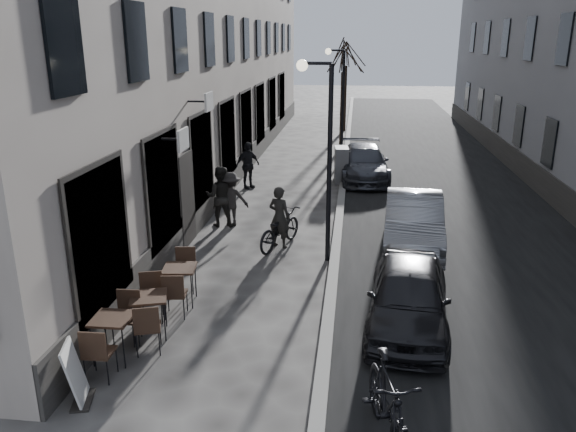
% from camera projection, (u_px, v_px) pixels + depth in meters
% --- Properties ---
extents(ground, '(120.00, 120.00, 0.00)m').
position_uv_depth(ground, '(307.00, 401.00, 9.06)').
color(ground, '#353330').
rests_on(ground, ground).
extents(road, '(7.30, 60.00, 0.00)m').
position_uv_depth(road, '(431.00, 175.00, 23.74)').
color(road, black).
rests_on(road, ground).
extents(kerb, '(0.25, 60.00, 0.12)m').
position_uv_depth(kerb, '(344.00, 171.00, 24.14)').
color(kerb, gray).
rests_on(kerb, ground).
extents(streetlamp_near, '(0.90, 0.28, 5.09)m').
position_uv_depth(streetlamp_near, '(323.00, 141.00, 13.78)').
color(streetlamp_near, black).
rests_on(streetlamp_near, ground).
extents(streetlamp_far, '(0.90, 0.28, 5.09)m').
position_uv_depth(streetlamp_far, '(339.00, 93.00, 25.11)').
color(streetlamp_far, black).
rests_on(streetlamp_far, ground).
extents(tree_near, '(2.40, 2.40, 5.70)m').
position_uv_depth(tree_near, '(344.00, 56.00, 27.48)').
color(tree_near, black).
rests_on(tree_near, ground).
extents(tree_far, '(2.40, 2.40, 5.70)m').
position_uv_depth(tree_far, '(346.00, 52.00, 33.15)').
color(tree_far, black).
rests_on(tree_far, ground).
extents(bistro_set_a, '(0.70, 1.69, 0.99)m').
position_uv_depth(bistro_set_a, '(114.00, 334.00, 10.09)').
color(bistro_set_a, black).
rests_on(bistro_set_a, ground).
extents(bistro_set_b, '(0.94, 1.75, 1.00)m').
position_uv_depth(bistro_set_b, '(150.00, 311.00, 10.91)').
color(bistro_set_b, black).
rests_on(bistro_set_b, ground).
extents(bistro_set_c, '(0.77, 1.73, 1.00)m').
position_uv_depth(bistro_set_c, '(180.00, 281.00, 12.25)').
color(bistro_set_c, black).
rests_on(bistro_set_c, ground).
extents(sign_board, '(0.49, 0.65, 1.03)m').
position_uv_depth(sign_board, '(77.00, 379.00, 8.93)').
color(sign_board, black).
rests_on(sign_board, ground).
extents(utility_cabinet, '(0.60, 0.98, 1.41)m').
position_uv_depth(utility_cabinet, '(341.00, 165.00, 22.37)').
color(utility_cabinet, slate).
rests_on(utility_cabinet, ground).
extents(bicycle, '(1.43, 2.14, 1.06)m').
position_uv_depth(bicycle, '(279.00, 229.00, 15.51)').
color(bicycle, black).
rests_on(bicycle, ground).
extents(cyclist_rider, '(0.75, 0.63, 1.74)m').
position_uv_depth(cyclist_rider, '(279.00, 217.00, 15.41)').
color(cyclist_rider, black).
rests_on(cyclist_rider, ground).
extents(pedestrian_near, '(0.96, 0.77, 1.87)m').
position_uv_depth(pedestrian_near, '(220.00, 196.00, 17.14)').
color(pedestrian_near, black).
rests_on(pedestrian_near, ground).
extents(pedestrian_mid, '(1.20, 0.87, 1.68)m').
position_uv_depth(pedestrian_mid, '(231.00, 199.00, 17.21)').
color(pedestrian_mid, black).
rests_on(pedestrian_mid, ground).
extents(pedestrian_far, '(1.06, 1.04, 1.79)m').
position_uv_depth(pedestrian_far, '(248.00, 165.00, 21.42)').
color(pedestrian_far, black).
rests_on(pedestrian_far, ground).
extents(car_near, '(1.97, 4.06, 1.34)m').
position_uv_depth(car_near, '(408.00, 296.00, 11.20)').
color(car_near, black).
rests_on(car_near, ground).
extents(car_mid, '(1.85, 4.50, 1.45)m').
position_uv_depth(car_mid, '(413.00, 221.00, 15.53)').
color(car_mid, gray).
rests_on(car_mid, ground).
extents(car_far, '(2.15, 4.74, 1.35)m').
position_uv_depth(car_far, '(364.00, 163.00, 22.84)').
color(car_far, '#393B43').
rests_on(car_far, ground).
extents(moped, '(1.02, 2.27, 1.32)m').
position_uv_depth(moped, '(387.00, 405.00, 7.91)').
color(moped, black).
rests_on(moped, ground).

